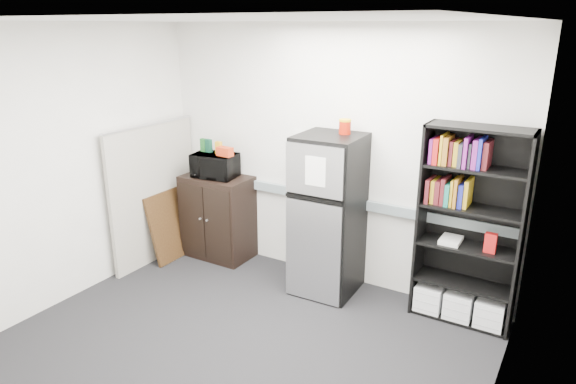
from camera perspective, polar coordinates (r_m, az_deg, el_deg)
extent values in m
plane|color=black|center=(4.62, -6.24, -17.31)|extent=(4.00, 4.00, 0.00)
cube|color=white|center=(5.42, 4.48, 3.97)|extent=(4.00, 0.02, 2.70)
cube|color=white|center=(3.26, 22.49, -7.26)|extent=(0.02, 3.50, 2.70)
cube|color=white|center=(5.41, -23.93, 2.43)|extent=(0.02, 3.50, 2.70)
cube|color=white|center=(3.77, -7.70, 18.43)|extent=(4.00, 3.50, 0.02)
cube|color=gray|center=(5.52, 4.23, -0.62)|extent=(3.92, 0.05, 0.10)
cube|color=white|center=(5.53, 1.24, 6.44)|extent=(0.14, 0.00, 0.10)
cube|color=black|center=(5.00, 14.63, -2.91)|extent=(0.02, 0.34, 1.85)
cube|color=black|center=(4.86, 24.54, -4.66)|extent=(0.02, 0.34, 1.85)
cube|color=black|center=(5.06, 19.90, -3.18)|extent=(0.90, 0.02, 1.85)
cube|color=black|center=(4.66, 20.68, 6.69)|extent=(0.90, 0.34, 0.02)
cube|color=black|center=(5.30, 18.46, -12.91)|extent=(0.85, 0.32, 0.03)
cube|color=black|center=(5.13, 18.85, -9.55)|extent=(0.85, 0.32, 0.03)
cube|color=black|center=(4.98, 19.29, -5.76)|extent=(0.85, 0.32, 0.02)
cube|color=black|center=(4.85, 19.73, -1.75)|extent=(0.85, 0.32, 0.02)
cube|color=black|center=(4.74, 20.20, 2.46)|extent=(0.85, 0.32, 0.02)
cube|color=silver|center=(5.27, 15.53, -11.05)|extent=(0.25, 0.30, 0.25)
cube|color=silver|center=(5.22, 18.54, -11.66)|extent=(0.25, 0.30, 0.25)
cube|color=silver|center=(5.19, 21.60, -12.24)|extent=(0.25, 0.30, 0.25)
cube|color=gray|center=(6.14, -14.63, -0.20)|extent=(0.05, 1.30, 1.60)
cube|color=#B2B2B7|center=(5.95, -15.25, 7.23)|extent=(0.06, 1.30, 0.02)
cube|color=black|center=(6.16, -7.76, -2.71)|extent=(0.79, 0.50, 0.99)
cube|color=black|center=(6.10, -10.64, -3.08)|extent=(0.36, 0.01, 0.87)
cube|color=black|center=(5.87, -7.83, -3.80)|extent=(0.36, 0.01, 0.87)
cylinder|color=#B2B2B7|center=(5.98, -9.75, -2.95)|extent=(0.02, 0.02, 0.02)
cylinder|color=#B2B2B7|center=(5.92, -9.01, -3.13)|extent=(0.02, 0.02, 0.02)
imported|color=black|center=(5.95, -8.13, 2.94)|extent=(0.54, 0.41, 0.27)
cube|color=#185520|center=(6.04, -9.35, 5.17)|extent=(0.07, 0.05, 0.15)
cube|color=#0C3826|center=(5.99, -8.80, 5.10)|extent=(0.08, 0.06, 0.15)
cube|color=#C99312|center=(5.90, -7.71, 4.90)|extent=(0.07, 0.05, 0.14)
cube|color=#BC3212|center=(5.80, -7.03, 4.48)|extent=(0.19, 0.11, 0.10)
cube|color=black|center=(5.23, 4.50, -2.68)|extent=(0.64, 0.64, 1.63)
cube|color=#B8B8BD|center=(4.78, 2.92, 2.37)|extent=(0.60, 0.04, 0.49)
cube|color=#B8B8BD|center=(5.07, 2.77, -6.73)|extent=(0.60, 0.04, 1.05)
cube|color=black|center=(4.85, 2.80, -0.82)|extent=(0.60, 0.03, 0.03)
cube|color=white|center=(4.76, 3.05, 2.29)|extent=(0.21, 0.01, 0.28)
cube|color=black|center=(5.00, 4.73, 6.22)|extent=(0.64, 0.64, 0.02)
cylinder|color=#A31907|center=(5.05, 6.35, 7.24)|extent=(0.12, 0.12, 0.14)
cylinder|color=gold|center=(5.03, 6.38, 8.15)|extent=(0.12, 0.12, 0.02)
cube|color=#321C0E|center=(6.25, -12.85, -3.54)|extent=(0.22, 0.64, 0.81)
cube|color=silver|center=(6.24, -12.72, -3.58)|extent=(0.16, 0.54, 0.68)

